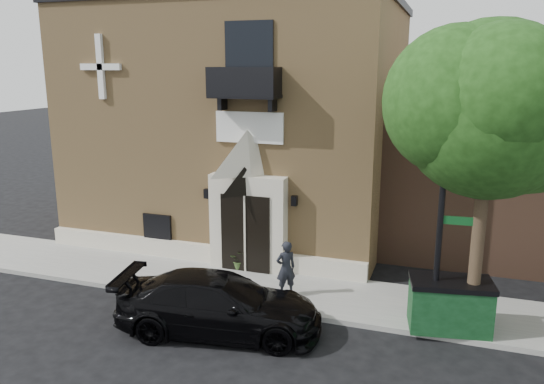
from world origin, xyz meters
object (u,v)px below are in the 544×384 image
at_px(fire_hydrant, 482,319).
at_px(black_sedan, 219,304).
at_px(pedestrian_near, 286,268).
at_px(street_sign, 441,222).
at_px(dumpster, 450,304).

bearing_deg(fire_hydrant, black_sedan, -163.81).
bearing_deg(pedestrian_near, street_sign, 131.68).
bearing_deg(street_sign, pedestrian_near, 167.25).
height_order(street_sign, pedestrian_near, street_sign).
relative_size(black_sedan, pedestrian_near, 3.19).
bearing_deg(black_sedan, pedestrian_near, -32.89).
height_order(black_sedan, fire_hydrant, black_sedan).
distance_m(black_sedan, dumpster, 5.98).
distance_m(black_sedan, fire_hydrant, 6.77).
xyz_separation_m(fire_hydrant, pedestrian_near, (-5.45, 0.58, 0.48)).
bearing_deg(dumpster, fire_hydrant, -5.43).
bearing_deg(black_sedan, street_sign, -81.49).
bearing_deg(pedestrian_near, dumpster, 133.29).
bearing_deg(dumpster, black_sedan, -171.73).
bearing_deg(fire_hydrant, street_sign, -173.63).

